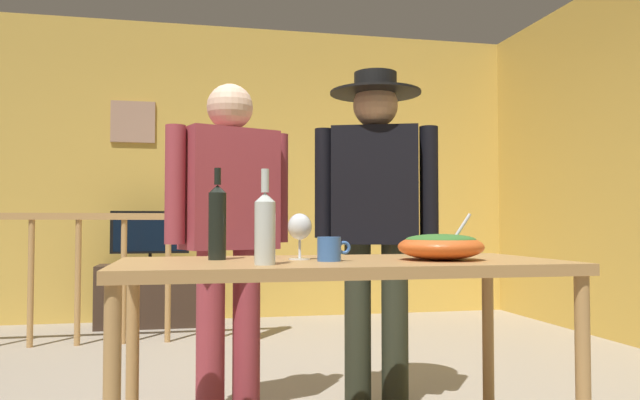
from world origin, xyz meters
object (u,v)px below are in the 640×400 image
object	(u,v)px
flat_screen_tv	(150,233)
person_standing_left	(229,220)
mug_blue	(330,249)
tv_console	(150,295)
stair_railing	(150,263)
wine_bottle_dark	(217,221)
salad_bowl	(441,245)
wine_bottle_clear	(265,226)
serving_table	(340,280)
framed_picture	(133,122)
person_standing_right	(376,207)
wine_glass	(300,228)

from	to	relation	value
flat_screen_tv	person_standing_left	world-z (taller)	person_standing_left
mug_blue	tv_console	bearing A→B (deg)	102.93
stair_railing	wine_bottle_dark	size ratio (longest dim) A/B	7.03
salad_bowl	wine_bottle_clear	world-z (taller)	wine_bottle_clear
serving_table	wine_bottle_dark	bearing A→B (deg)	166.16
framed_picture	tv_console	xyz separation A→B (m)	(0.18, -0.29, -1.58)
flat_screen_tv	wine_bottle_clear	distance (m)	3.72
framed_picture	tv_console	distance (m)	1.62
flat_screen_tv	person_standing_right	xyz separation A→B (m)	(1.23, -2.76, 0.17)
framed_picture	serving_table	size ratio (longest dim) A/B	0.25
framed_picture	flat_screen_tv	distance (m)	1.10
salad_bowl	flat_screen_tv	bearing A→B (deg)	109.16
serving_table	wine_bottle_clear	xyz separation A→B (m)	(-0.30, -0.21, 0.20)
mug_blue	person_standing_left	size ratio (longest dim) A/B	0.08
wine_bottle_dark	tv_console	bearing A→B (deg)	97.27
tv_console	person_standing_right	bearing A→B (deg)	-66.24
mug_blue	salad_bowl	bearing A→B (deg)	-1.53
flat_screen_tv	mug_blue	distance (m)	3.62
stair_railing	wine_bottle_clear	world-z (taller)	wine_bottle_clear
wine_glass	mug_blue	bearing A→B (deg)	-53.26
serving_table	wine_bottle_clear	size ratio (longest dim) A/B	5.11
stair_railing	tv_console	world-z (taller)	stair_railing
wine_bottle_clear	wine_bottle_dark	bearing A→B (deg)	113.67
mug_blue	wine_glass	bearing A→B (deg)	126.74
stair_railing	salad_bowl	world-z (taller)	stair_railing
tv_console	wine_bottle_dark	distance (m)	3.48
wine_bottle_dark	person_standing_right	xyz separation A→B (m)	(0.79, 0.61, 0.07)
person_standing_left	stair_railing	bearing A→B (deg)	-97.25
tv_console	wine_bottle_dark	bearing A→B (deg)	-82.73
mug_blue	person_standing_left	bearing A→B (deg)	111.32
framed_picture	salad_bowl	distance (m)	4.24
wine_glass	mug_blue	distance (m)	0.16
stair_railing	person_standing_left	distance (m)	2.07
serving_table	wine_bottle_dark	distance (m)	0.50
wine_bottle_clear	salad_bowl	bearing A→B (deg)	11.49
wine_glass	flat_screen_tv	bearing A→B (deg)	102.08
stair_railing	flat_screen_tv	distance (m)	0.79
stair_railing	person_standing_right	bearing A→B (deg)	-59.38
tv_console	wine_glass	distance (m)	3.58
stair_railing	tv_console	xyz separation A→B (m)	(-0.05, 0.79, -0.33)
flat_screen_tv	salad_bowl	distance (m)	3.75
mug_blue	serving_table	bearing A→B (deg)	48.35
person_standing_left	person_standing_right	distance (m)	0.71
salad_bowl	person_standing_left	distance (m)	1.07
person_standing_right	wine_bottle_clear	bearing A→B (deg)	74.95
salad_bowl	wine_bottle_dark	bearing A→B (deg)	167.35
framed_picture	flat_screen_tv	xyz separation A→B (m)	(0.18, -0.32, -1.03)
wine_bottle_dark	person_standing_left	bearing A→B (deg)	82.24
mug_blue	framed_picture	bearing A→B (deg)	104.58
tv_console	person_standing_left	size ratio (longest dim) A/B	0.58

